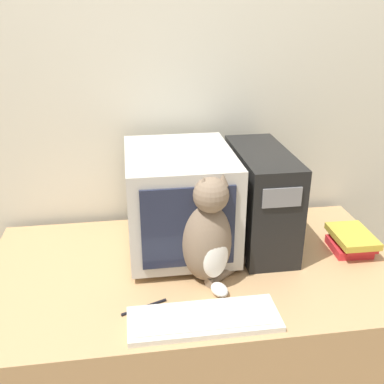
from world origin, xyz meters
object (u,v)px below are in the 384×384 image
Objects in this scene: computer_tower at (260,198)px; book_stack at (351,241)px; keyboard at (204,319)px; cat at (208,236)px; pen at (144,307)px; crt_monitor at (180,200)px.

computer_tower is 0.39m from book_stack.
keyboard is 1.16× the size of cat.
computer_tower is 0.58m from keyboard.
cat reaches higher than keyboard.
computer_tower is at bearing 37.32° from pen.
computer_tower reaches higher than book_stack.
book_stack is 0.85m from pen.
cat reaches higher than pen.
book_stack is (0.34, -0.12, -0.15)m from computer_tower.
keyboard is 3.15× the size of pen.
keyboard is 0.28m from cat.
cat is at bearing -169.50° from book_stack.
pen is at bearing -165.88° from cat.
cat is at bearing -74.02° from crt_monitor.
computer_tower is 1.00× the size of keyboard.
crt_monitor is 1.21× the size of cat.
book_stack is 1.40× the size of pen.
computer_tower is 0.34m from cat.
crt_monitor is 3.27× the size of pen.
keyboard is at bearing -118.53° from cat.
keyboard is (0.02, -0.45, -0.19)m from crt_monitor.
cat is (0.05, 0.22, 0.16)m from keyboard.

